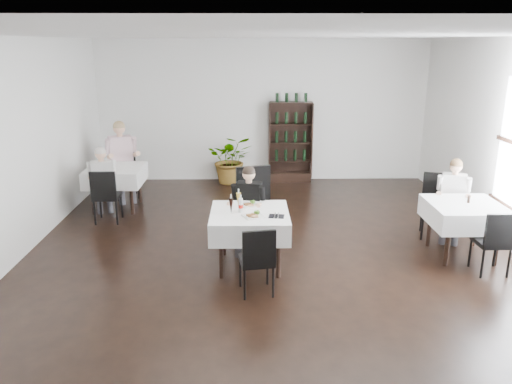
% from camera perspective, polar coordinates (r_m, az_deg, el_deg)
% --- Properties ---
extents(room_shell, '(9.00, 9.00, 9.00)m').
position_cam_1_polar(room_shell, '(6.38, 1.93, 3.93)').
color(room_shell, black).
rests_on(room_shell, ground).
extents(wine_shelf, '(0.90, 0.28, 1.75)m').
position_cam_1_polar(wine_shelf, '(10.77, 3.96, 5.61)').
color(wine_shelf, black).
rests_on(wine_shelf, ground).
extents(main_table, '(1.03, 1.03, 0.77)m').
position_cam_1_polar(main_table, '(6.62, -0.74, -3.52)').
color(main_table, black).
rests_on(main_table, ground).
extents(left_table, '(0.98, 0.98, 0.77)m').
position_cam_1_polar(left_table, '(9.32, -15.75, 1.83)').
color(left_table, black).
rests_on(left_table, ground).
extents(right_table, '(0.98, 0.98, 0.77)m').
position_cam_1_polar(right_table, '(7.54, 22.72, -2.33)').
color(right_table, black).
rests_on(right_table, ground).
extents(potted_tree, '(0.97, 0.85, 1.05)m').
position_cam_1_polar(potted_tree, '(10.69, -2.87, 3.77)').
color(potted_tree, '#235A1F').
rests_on(potted_tree, ground).
extents(main_chair_far, '(0.65, 0.66, 1.16)m').
position_cam_1_polar(main_chair_far, '(7.40, 0.01, -1.01)').
color(main_chair_far, black).
rests_on(main_chair_far, ground).
extents(main_chair_near, '(0.45, 0.45, 0.86)m').
position_cam_1_polar(main_chair_near, '(5.91, 0.17, -7.44)').
color(main_chair_near, black).
rests_on(main_chair_near, ground).
extents(left_chair_far, '(0.55, 0.55, 0.94)m').
position_cam_1_polar(left_chair_far, '(10.05, -14.67, 2.49)').
color(left_chair_far, black).
rests_on(left_chair_far, ground).
extents(left_chair_near, '(0.42, 0.43, 0.92)m').
position_cam_1_polar(left_chair_near, '(8.62, -16.80, -0.11)').
color(left_chair_near, black).
rests_on(left_chair_near, ground).
extents(right_chair_far, '(0.56, 0.56, 0.98)m').
position_cam_1_polar(right_chair_far, '(8.22, 19.96, -0.97)').
color(right_chair_far, black).
rests_on(right_chair_far, ground).
extents(right_chair_near, '(0.41, 0.41, 0.87)m').
position_cam_1_polar(right_chair_near, '(7.11, 25.63, -4.86)').
color(right_chair_near, black).
rests_on(right_chair_near, ground).
extents(diner_main, '(0.52, 0.55, 1.26)m').
position_cam_1_polar(diner_main, '(7.07, -0.93, -1.27)').
color(diner_main, '#3E3D45').
rests_on(diner_main, ground).
extents(diner_left_far, '(0.68, 0.71, 1.52)m').
position_cam_1_polar(diner_left_far, '(9.76, -15.09, 4.11)').
color(diner_left_far, '#3E3D45').
rests_on(diner_left_far, ground).
extents(diner_left_near, '(0.53, 0.57, 1.26)m').
position_cam_1_polar(diner_left_near, '(8.84, -17.13, 1.67)').
color(diner_left_near, '#3E3D45').
rests_on(diner_left_near, ground).
extents(diner_right_far, '(0.55, 0.58, 1.26)m').
position_cam_1_polar(diner_right_far, '(8.07, 21.59, -0.18)').
color(diner_right_far, '#3E3D45').
rests_on(diner_right_far, ground).
extents(plate_far, '(0.28, 0.28, 0.07)m').
position_cam_1_polar(plate_far, '(6.83, -0.71, -1.44)').
color(plate_far, white).
rests_on(plate_far, main_table).
extents(plate_near, '(0.32, 0.32, 0.08)m').
position_cam_1_polar(plate_near, '(6.39, -0.27, -2.71)').
color(plate_near, white).
rests_on(plate_near, main_table).
extents(pilsner_dark, '(0.06, 0.06, 0.27)m').
position_cam_1_polar(pilsner_dark, '(6.48, -2.87, -1.59)').
color(pilsner_dark, black).
rests_on(pilsner_dark, main_table).
extents(pilsner_lager, '(0.07, 0.07, 0.28)m').
position_cam_1_polar(pilsner_lager, '(6.66, -1.99, -1.01)').
color(pilsner_lager, gold).
rests_on(pilsner_lager, main_table).
extents(coke_bottle, '(0.06, 0.06, 0.24)m').
position_cam_1_polar(coke_bottle, '(6.54, -1.76, -1.52)').
color(coke_bottle, silver).
rests_on(coke_bottle, main_table).
extents(napkin_cutlery, '(0.22, 0.22, 0.02)m').
position_cam_1_polar(napkin_cutlery, '(6.41, 2.36, -2.76)').
color(napkin_cutlery, black).
rests_on(napkin_cutlery, main_table).
extents(pepper_mill, '(0.05, 0.05, 0.10)m').
position_cam_1_polar(pepper_mill, '(7.55, 23.14, -0.77)').
color(pepper_mill, black).
rests_on(pepper_mill, right_table).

